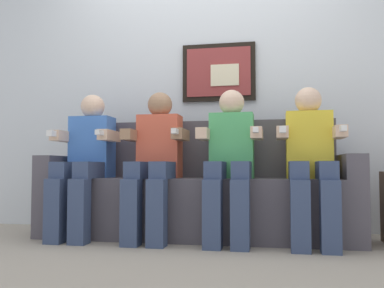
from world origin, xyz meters
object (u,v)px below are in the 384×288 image
Objects in this scene: person_leftmost at (85,157)px; person_left_center at (156,157)px; person_rightmost at (311,156)px; person_right_center at (230,157)px; couch at (196,196)px.

person_left_center is at bearing 0.05° from person_leftmost.
person_left_center is at bearing 179.98° from person_rightmost.
person_right_center is at bearing 0.00° from person_left_center.
person_left_center is 1.11m from person_rightmost.
couch is 0.44m from person_left_center.
person_leftmost is at bearing 180.00° from person_rightmost.
person_rightmost reaches higher than couch.
person_leftmost is (-0.83, -0.17, 0.29)m from couch.
person_left_center is (0.56, 0.00, -0.00)m from person_leftmost.
person_leftmost is 1.00× the size of person_rightmost.
person_right_center is at bearing 0.02° from person_leftmost.
person_left_center reaches higher than couch.
person_right_center reaches higher than couch.
person_rightmost is at bearing 0.00° from person_leftmost.
person_leftmost is at bearing -179.95° from person_left_center.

